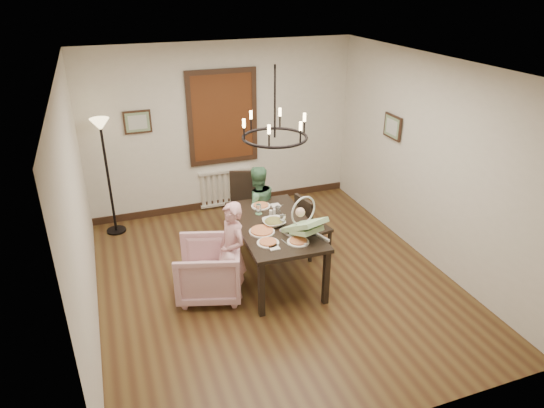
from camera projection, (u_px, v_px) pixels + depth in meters
room_shell at (265, 173)px, 6.21m from camera, size 4.51×5.00×2.81m
dining_table at (275, 230)px, 6.31m from camera, size 1.01×1.71×0.78m
chair_far at (244, 205)px, 7.45m from camera, size 0.55×0.55×0.99m
chair_right at (314, 225)px, 6.93m from camera, size 0.48×0.48×0.93m
armchair at (209, 269)px, 6.07m from camera, size 1.00×0.98×0.73m
elderly_woman at (233, 259)px, 5.98m from camera, size 0.35×0.44×1.06m
seated_man at (257, 214)px, 7.13m from camera, size 0.54×0.44×1.05m
baby_bouncer at (305, 224)px, 5.90m from camera, size 0.55×0.64×0.36m
salad_bowl at (274, 222)px, 6.23m from camera, size 0.35×0.35×0.09m
pizza_platter at (262, 231)px, 6.06m from camera, size 0.32×0.32×0.04m
drinking_glass at (283, 220)px, 6.20m from camera, size 0.08×0.08×0.15m
window_blinds at (223, 117)px, 7.90m from camera, size 1.00×0.03×1.40m
radiator at (225, 187)px, 8.45m from camera, size 0.92×0.12×0.62m
picture_back at (137, 122)px, 7.47m from camera, size 0.42×0.03×0.36m
picture_right at (393, 127)px, 7.24m from camera, size 0.03×0.42×0.36m
floor_lamp at (108, 179)px, 7.35m from camera, size 0.30×0.30×1.80m
chandelier at (275, 137)px, 5.78m from camera, size 0.80×0.80×0.04m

